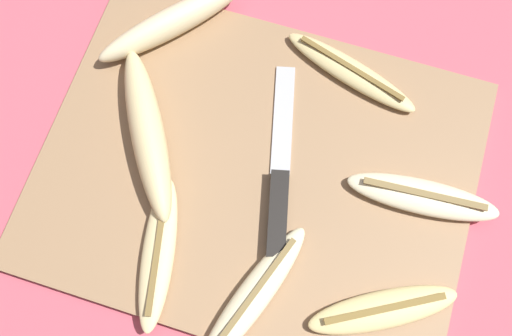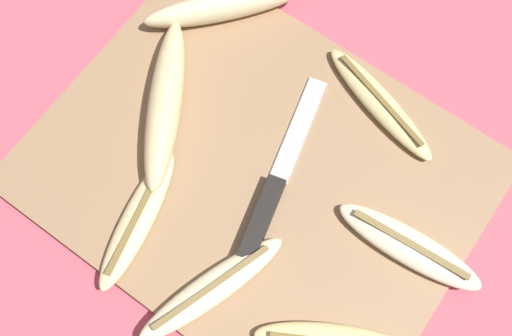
{
  "view_description": "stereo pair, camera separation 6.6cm",
  "coord_description": "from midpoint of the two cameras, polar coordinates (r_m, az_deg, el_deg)",
  "views": [
    {
      "loc": [
        0.06,
        -0.2,
        0.64
      ],
      "look_at": [
        0.0,
        0.0,
        0.02
      ],
      "focal_mm": 42.0,
      "sensor_mm": 36.0,
      "label": 1
    },
    {
      "loc": [
        0.12,
        -0.17,
        0.64
      ],
      "look_at": [
        0.0,
        0.0,
        0.02
      ],
      "focal_mm": 42.0,
      "sensor_mm": 36.0,
      "label": 2
    }
  ],
  "objects": [
    {
      "name": "banana_pale_long",
      "position": [
        0.63,
        -3.27,
        -12.52
      ],
      "size": [
        0.09,
        0.18,
        0.02
      ],
      "rotation": [
        0.0,
        0.0,
        2.81
      ],
      "color": "beige",
      "rests_on": "cutting_board"
    },
    {
      "name": "banana_bright_far",
      "position": [
        0.66,
        12.92,
        -3.12
      ],
      "size": [
        0.17,
        0.05,
        0.02
      ],
      "rotation": [
        0.0,
        0.0,
        1.64
      ],
      "color": "beige",
      "rests_on": "cutting_board"
    },
    {
      "name": "banana_mellow_near",
      "position": [
        0.68,
        -13.17,
        2.53
      ],
      "size": [
        0.14,
        0.2,
        0.04
      ],
      "rotation": [
        0.0,
        0.0,
        3.68
      ],
      "color": "beige",
      "rests_on": "cutting_board"
    },
    {
      "name": "banana_cream_curved",
      "position": [
        0.74,
        -10.59,
        13.15
      ],
      "size": [
        0.15,
        0.17,
        0.04
      ],
      "rotation": [
        0.0,
        0.0,
        2.42
      ],
      "color": "beige",
      "rests_on": "cutting_board"
    },
    {
      "name": "ground_plane",
      "position": [
        0.68,
        -2.74,
        -1.01
      ],
      "size": [
        4.0,
        4.0,
        0.0
      ],
      "primitive_type": "plane",
      "color": "#C65160"
    },
    {
      "name": "cutting_board",
      "position": [
        0.67,
        -2.77,
        -0.85
      ],
      "size": [
        0.48,
        0.37,
        0.01
      ],
      "color": "#997551",
      "rests_on": "ground_plane"
    },
    {
      "name": "banana_golden_short",
      "position": [
        0.63,
        9.09,
        -13.64
      ],
      "size": [
        0.16,
        0.11,
        0.02
      ],
      "rotation": [
        0.0,
        0.0,
        5.22
      ],
      "color": "#EDD689",
      "rests_on": "cutting_board"
    },
    {
      "name": "banana_spotted_left",
      "position": [
        0.71,
        6.41,
        8.72
      ],
      "size": [
        0.17,
        0.08,
        0.02
      ],
      "rotation": [
        0.0,
        0.0,
        4.41
      ],
      "color": "#DBC684",
      "rests_on": "cutting_board"
    },
    {
      "name": "knife",
      "position": [
        0.65,
        -0.66,
        -2.93
      ],
      "size": [
        0.07,
        0.23,
        0.02
      ],
      "rotation": [
        0.0,
        0.0,
        0.24
      ],
      "color": "black",
      "rests_on": "cutting_board"
    },
    {
      "name": "banana_ripe_center",
      "position": [
        0.65,
        -12.17,
        -8.37
      ],
      "size": [
        0.07,
        0.17,
        0.02
      ],
      "rotation": [
        0.0,
        0.0,
        3.36
      ],
      "color": "beige",
      "rests_on": "cutting_board"
    }
  ]
}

